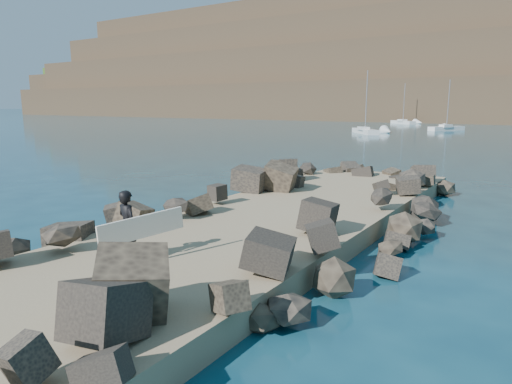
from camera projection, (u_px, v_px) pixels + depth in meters
ground at (273, 233)px, 14.46m from camera, size 800.00×800.00×0.00m
jetty at (236, 240)px, 12.76m from camera, size 6.00×26.00×0.60m
riprap_left at (172, 216)px, 14.70m from camera, size 2.60×22.00×1.00m
riprap_right at (341, 246)px, 11.57m from camera, size 2.60×22.00×1.00m
surfboard_resting at (273, 177)px, 19.08m from camera, size 0.90×2.18×0.07m
surfer_with_board at (130, 226)px, 10.00m from camera, size 1.10×1.90×1.60m
sailboat_a at (365, 131)px, 63.55m from camera, size 5.72×6.69×8.72m
sailboat_b at (446, 128)px, 70.60m from camera, size 4.54×6.28×7.86m
sailboat_e at (403, 122)px, 94.82m from camera, size 6.23×5.73×8.39m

